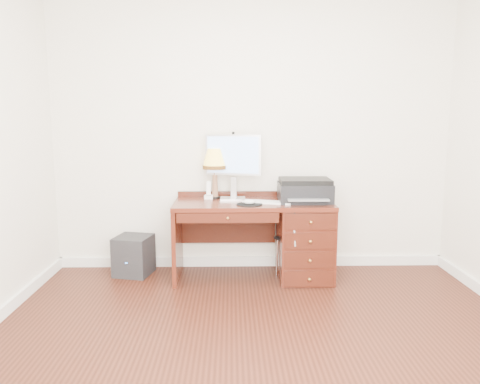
{
  "coord_description": "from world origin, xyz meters",
  "views": [
    {
      "loc": [
        -0.21,
        -2.99,
        1.56
      ],
      "look_at": [
        -0.13,
        1.2,
        0.88
      ],
      "focal_mm": 35.0,
      "sensor_mm": 36.0,
      "label": 1
    }
  ],
  "objects_px": {
    "phone": "(209,194)",
    "monitor": "(233,159)",
    "chair": "(300,235)",
    "equipment_box": "(134,255)",
    "desk": "(286,235)",
    "leg_lamp": "(215,162)",
    "printer": "(305,190)"
  },
  "relations": [
    {
      "from": "phone",
      "to": "monitor",
      "type": "bearing_deg",
      "value": 2.53
    },
    {
      "from": "monitor",
      "to": "phone",
      "type": "distance_m",
      "value": 0.42
    },
    {
      "from": "chair",
      "to": "equipment_box",
      "type": "distance_m",
      "value": 1.65
    },
    {
      "from": "desk",
      "to": "equipment_box",
      "type": "xyz_separation_m",
      "value": [
        -1.5,
        0.1,
        -0.22
      ]
    },
    {
      "from": "leg_lamp",
      "to": "equipment_box",
      "type": "bearing_deg",
      "value": -173.7
    },
    {
      "from": "monitor",
      "to": "printer",
      "type": "height_order",
      "value": "monitor"
    },
    {
      "from": "printer",
      "to": "equipment_box",
      "type": "distance_m",
      "value": 1.8
    },
    {
      "from": "monitor",
      "to": "equipment_box",
      "type": "relative_size",
      "value": 1.64
    },
    {
      "from": "monitor",
      "to": "phone",
      "type": "relative_size",
      "value": 3.61
    },
    {
      "from": "phone",
      "to": "chair",
      "type": "xyz_separation_m",
      "value": [
        0.86,
        -0.3,
        -0.35
      ]
    },
    {
      "from": "phone",
      "to": "printer",
      "type": "bearing_deg",
      "value": -5.82
    },
    {
      "from": "leg_lamp",
      "to": "chair",
      "type": "distance_m",
      "value": 1.09
    },
    {
      "from": "printer",
      "to": "equipment_box",
      "type": "relative_size",
      "value": 1.29
    },
    {
      "from": "chair",
      "to": "equipment_box",
      "type": "bearing_deg",
      "value": 148.76
    },
    {
      "from": "desk",
      "to": "leg_lamp",
      "type": "xyz_separation_m",
      "value": [
        -0.69,
        0.19,
        0.7
      ]
    },
    {
      "from": "desk",
      "to": "equipment_box",
      "type": "distance_m",
      "value": 1.52
    },
    {
      "from": "phone",
      "to": "chair",
      "type": "distance_m",
      "value": 0.98
    },
    {
      "from": "leg_lamp",
      "to": "equipment_box",
      "type": "height_order",
      "value": "leg_lamp"
    },
    {
      "from": "printer",
      "to": "phone",
      "type": "bearing_deg",
      "value": 170.47
    },
    {
      "from": "monitor",
      "to": "equipment_box",
      "type": "distance_m",
      "value": 1.37
    },
    {
      "from": "leg_lamp",
      "to": "printer",
      "type": "bearing_deg",
      "value": -12.68
    },
    {
      "from": "monitor",
      "to": "chair",
      "type": "distance_m",
      "value": 0.98
    },
    {
      "from": "chair",
      "to": "printer",
      "type": "bearing_deg",
      "value": 43.91
    },
    {
      "from": "phone",
      "to": "chair",
      "type": "height_order",
      "value": "phone"
    },
    {
      "from": "printer",
      "to": "leg_lamp",
      "type": "height_order",
      "value": "leg_lamp"
    },
    {
      "from": "monitor",
      "to": "leg_lamp",
      "type": "height_order",
      "value": "monitor"
    },
    {
      "from": "leg_lamp",
      "to": "monitor",
      "type": "bearing_deg",
      "value": -13.07
    },
    {
      "from": "phone",
      "to": "chair",
      "type": "bearing_deg",
      "value": -15.37
    },
    {
      "from": "monitor",
      "to": "leg_lamp",
      "type": "relative_size",
      "value": 1.28
    },
    {
      "from": "desk",
      "to": "monitor",
      "type": "xyz_separation_m",
      "value": [
        -0.52,
        0.14,
        0.73
      ]
    },
    {
      "from": "leg_lamp",
      "to": "phone",
      "type": "bearing_deg",
      "value": -150.23
    },
    {
      "from": "printer",
      "to": "chair",
      "type": "bearing_deg",
      "value": -113.33
    }
  ]
}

